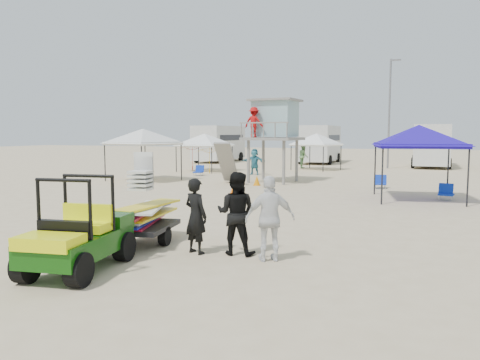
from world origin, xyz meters
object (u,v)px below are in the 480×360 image
(surf_trailer, at_px, (144,212))
(lifeguard_tower, at_px, (272,122))
(canopy_blue, at_px, (419,129))
(utility_cart, at_px, (76,228))
(man_left, at_px, (196,216))

(surf_trailer, relative_size, lifeguard_tower, 0.52)
(lifeguard_tower, bearing_deg, surf_trailer, -84.51)
(canopy_blue, bearing_deg, utility_cart, -115.39)
(utility_cart, bearing_deg, canopy_blue, 64.61)
(utility_cart, relative_size, surf_trailer, 1.11)
(man_left, bearing_deg, surf_trailer, 8.72)
(man_left, xyz_separation_m, lifeguard_tower, (-2.93, 15.04, 2.39))
(utility_cart, relative_size, man_left, 1.51)
(man_left, relative_size, canopy_blue, 0.46)
(surf_trailer, xyz_separation_m, lifeguard_tower, (-1.42, 14.74, 2.43))
(surf_trailer, distance_m, canopy_blue, 11.98)
(utility_cart, relative_size, canopy_blue, 0.70)
(surf_trailer, height_order, lifeguard_tower, lifeguard_tower)
(utility_cart, bearing_deg, lifeguard_tower, 94.73)
(man_left, height_order, canopy_blue, canopy_blue)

